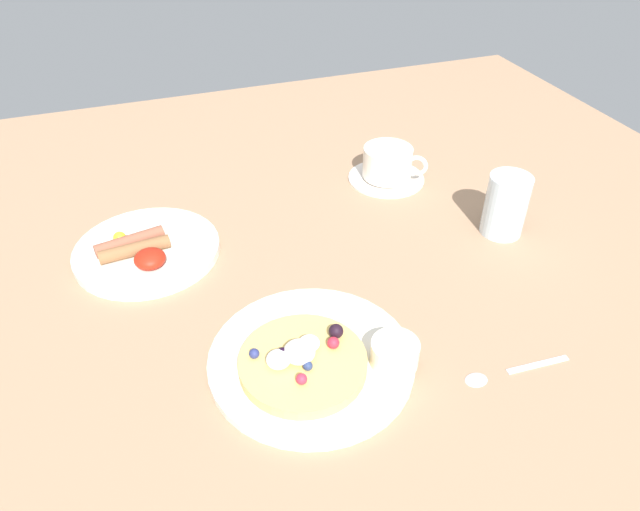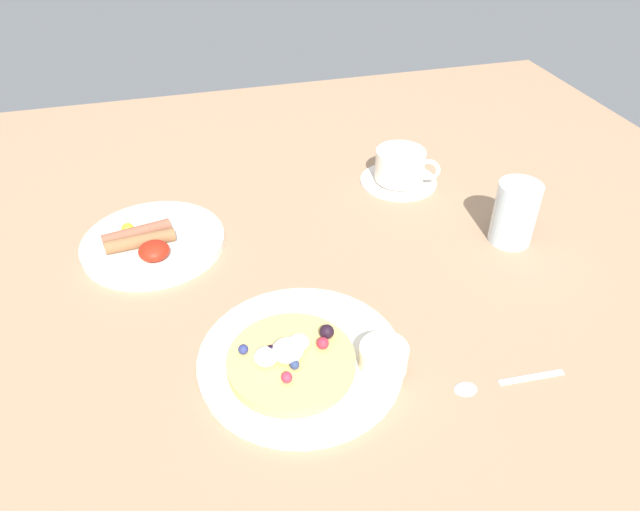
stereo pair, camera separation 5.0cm
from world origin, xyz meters
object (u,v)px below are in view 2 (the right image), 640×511
object	(u,v)px
pancake_plate	(301,359)
syrup_ramekin	(384,357)
breakfast_plate	(154,242)
coffee_saucer	(398,180)
coffee_cup	(401,165)
water_glass	(515,213)
teaspoon	(489,384)

from	to	relation	value
pancake_plate	syrup_ramekin	bearing A→B (deg)	-25.29
breakfast_plate	coffee_saucer	size ratio (longest dim) A/B	1.57
syrup_ramekin	coffee_cup	world-z (taller)	coffee_cup
pancake_plate	water_glass	bearing A→B (deg)	23.34
teaspoon	water_glass	distance (cm)	31.57
teaspoon	water_glass	bearing A→B (deg)	56.16
coffee_cup	breakfast_plate	bearing A→B (deg)	-169.22
coffee_cup	teaspoon	bearing A→B (deg)	-98.53
breakfast_plate	water_glass	xyz separation A→B (cm)	(54.72, -13.02, 4.35)
syrup_ramekin	water_glass	world-z (taller)	water_glass
teaspoon	coffee_cup	bearing A→B (deg)	81.47
pancake_plate	breakfast_plate	xyz separation A→B (cm)	(-16.62, 29.46, 0.14)
pancake_plate	teaspoon	size ratio (longest dim) A/B	1.80
breakfast_plate	syrup_ramekin	bearing A→B (deg)	-52.69
coffee_cup	water_glass	size ratio (longest dim) A/B	1.04
breakfast_plate	coffee_saucer	distance (cm)	45.17
pancake_plate	coffee_cup	world-z (taller)	coffee_cup
syrup_ramekin	breakfast_plate	distance (cm)	42.51
pancake_plate	coffee_cup	xyz separation A→B (cm)	(27.84, 37.93, 3.09)
syrup_ramekin	breakfast_plate	world-z (taller)	syrup_ramekin
teaspoon	water_glass	size ratio (longest dim) A/B	1.40
teaspoon	water_glass	xyz separation A→B (cm)	(17.38, 25.91, 4.80)
coffee_saucer	coffee_cup	world-z (taller)	coffee_cup
breakfast_plate	water_glass	bearing A→B (deg)	-13.38
breakfast_plate	teaspoon	distance (cm)	53.95
syrup_ramekin	pancake_plate	bearing A→B (deg)	154.71
pancake_plate	breakfast_plate	size ratio (longest dim) A/B	1.15
coffee_saucer	teaspoon	bearing A→B (deg)	-98.39
pancake_plate	coffee_cup	size ratio (longest dim) A/B	2.42
syrup_ramekin	coffee_saucer	world-z (taller)	syrup_ramekin
syrup_ramekin	coffee_saucer	size ratio (longest dim) A/B	0.42
coffee_cup	teaspoon	world-z (taller)	coffee_cup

